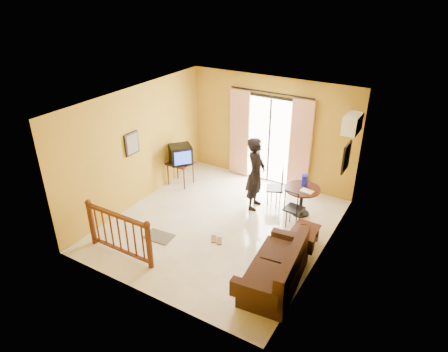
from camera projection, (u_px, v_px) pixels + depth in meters
The scene contains 19 objects.
ground at pixel (221, 225), 8.88m from camera, with size 5.00×5.00×0.00m, color beige.
room_shell at pixel (220, 155), 8.11m from camera, with size 5.00×5.00×5.00m.
balcony_door at pixel (269, 140), 10.21m from camera, with size 2.25×0.14×2.46m.
tv_table at pixel (180, 165), 10.36m from camera, with size 0.61×0.51×0.61m.
television at pixel (181, 154), 10.20m from camera, with size 0.71×0.72×0.48m.
picture_left at pixel (132, 144), 9.02m from camera, with size 0.05×0.42×0.52m.
dining_table at pixel (302, 194), 9.05m from camera, with size 0.81×0.81×0.67m.
water_jug at pixel (304, 180), 9.03m from camera, with size 0.14×0.14×0.27m, color #1516CD.
serving_tray at pixel (307, 191), 8.84m from camera, with size 0.28×0.18×0.02m, color white.
dining_chairs at pixel (282, 215), 9.23m from camera, with size 1.22×1.11×0.95m.
air_conditioner at pixel (352, 124), 8.45m from camera, with size 0.31×0.60×0.40m.
botanical_print at pixel (346, 157), 8.12m from camera, with size 0.05×0.50×0.60m.
coffee_table at pixel (302, 237), 8.01m from camera, with size 0.49×0.88×0.39m.
bowl at pixel (305, 228), 8.03m from camera, with size 0.21×0.21×0.07m, color brown.
sofa at pixel (278, 271), 7.03m from camera, with size 0.99×1.85×0.85m.
standing_person at pixel (256, 174), 9.17m from camera, with size 0.64×0.42×1.76m, color black.
stair_balustrade at pixel (119, 231), 7.69m from camera, with size 1.63×0.13×1.04m.
doormat at pixel (159, 237), 8.46m from camera, with size 0.60×0.40×0.02m, color #555044.
sandals at pixel (217, 240), 8.35m from camera, with size 0.36×0.27×0.03m.
Camera 1 is at (3.84, -6.34, 5.01)m, focal length 32.00 mm.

